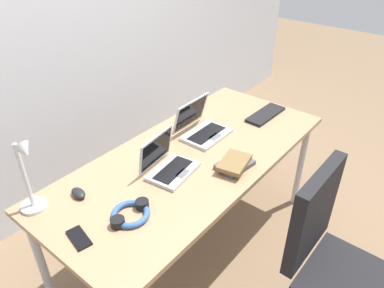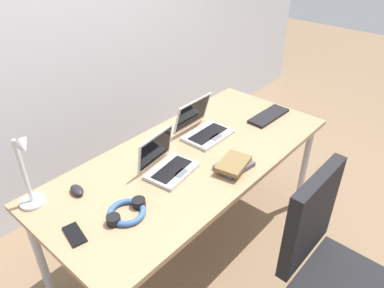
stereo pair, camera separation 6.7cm
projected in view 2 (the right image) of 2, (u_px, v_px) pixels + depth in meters
name	position (u px, v px, depth m)	size (l,w,h in m)	color
ground_plane	(192.00, 245.00, 2.47)	(12.00, 12.00, 0.00)	#7A6047
wall_back	(66.00, 22.00, 2.38)	(6.00, 0.13, 2.60)	silver
desk	(192.00, 164.00, 2.10)	(1.80, 0.80, 0.74)	#9E7A56
desk_lamp	(27.00, 173.00, 1.61)	(0.12, 0.18, 0.40)	silver
laptop_by_keyboard	(203.00, 128.00, 2.24)	(0.30, 0.26, 0.22)	#B7BABC
laptop_mid_desk	(167.00, 164.00, 1.93)	(0.30, 0.25, 0.20)	#B7BABC
external_keyboard	(269.00, 116.00, 2.45)	(0.33, 0.12, 0.02)	black
computer_mouse	(77.00, 190.00, 1.79)	(0.06, 0.10, 0.03)	black
cell_phone	(75.00, 234.00, 1.56)	(0.06, 0.14, 0.01)	black
headphones	(127.00, 212.00, 1.66)	(0.21, 0.18, 0.04)	#335999
book_stack	(234.00, 165.00, 1.96)	(0.23, 0.17, 0.05)	#4C4C51
office_chair	(331.00, 283.00, 1.76)	(0.52, 0.54, 0.97)	black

